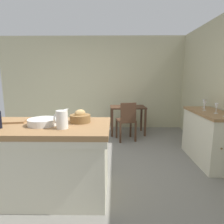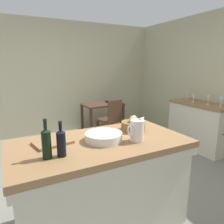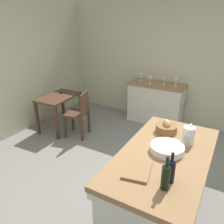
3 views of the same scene
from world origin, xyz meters
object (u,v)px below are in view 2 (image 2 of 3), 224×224
at_px(island_table, 101,181).
at_px(cutting_board, 53,142).
at_px(bread_basket, 133,125).
at_px(wine_bottle_dark, 61,142).
at_px(side_cabinet, 199,126).
at_px(pitcher, 137,130).
at_px(wooden_chair, 111,119).
at_px(wash_bowl, 104,137).
at_px(wine_bottle_amber, 46,143).
at_px(wine_glass_right, 187,94).
at_px(writing_desk, 103,109).
at_px(wine_glass_far_left, 221,100).
at_px(wine_glass_middle, 194,97).
at_px(wine_glass_left, 208,98).

bearing_deg(island_table, cutting_board, 161.92).
relative_size(bread_basket, wine_bottle_dark, 0.91).
bearing_deg(side_cabinet, pitcher, -153.24).
distance_m(wooden_chair, pitcher, 2.43).
distance_m(wash_bowl, wine_bottle_amber, 0.58).
distance_m(bread_basket, wine_glass_right, 2.47).
relative_size(writing_desk, wine_bottle_amber, 2.96).
bearing_deg(wine_glass_far_left, island_table, -167.31).
height_order(island_table, bread_basket, bread_basket).
relative_size(wooden_chair, wine_glass_middle, 5.90).
bearing_deg(bread_basket, pitcher, -117.12).
distance_m(wine_glass_middle, wine_glass_right, 0.28).
bearing_deg(wine_glass_middle, wash_bowl, -155.56).
relative_size(writing_desk, wine_glass_left, 5.58).
relative_size(wash_bowl, wine_bottle_amber, 1.13).
height_order(island_table, wine_glass_right, wine_glass_right).
bearing_deg(wine_glass_far_left, bread_basket, -168.14).
distance_m(writing_desk, wine_bottle_dark, 3.25).
relative_size(wooden_chair, wine_bottle_dark, 3.20).
bearing_deg(writing_desk, pitcher, -108.56).
bearing_deg(wine_bottle_dark, pitcher, 0.51).
xyz_separation_m(pitcher, wine_glass_right, (2.29, 1.53, -0.00)).
bearing_deg(wine_glass_right, pitcher, -146.35).
relative_size(side_cabinet, wine_glass_right, 7.34).
relative_size(wooden_chair, wine_bottle_amber, 2.90).
bearing_deg(wine_glass_middle, wooden_chair, 144.39).
bearing_deg(bread_basket, wine_bottle_dark, -160.94).
bearing_deg(pitcher, wine_bottle_dark, -179.49).
bearing_deg(island_table, wooden_chair, 60.23).
bearing_deg(island_table, pitcher, -27.58).
xyz_separation_m(wooden_chair, wine_glass_far_left, (1.38, -1.47, 0.52)).
xyz_separation_m(pitcher, wine_bottle_amber, (-0.82, 0.01, 0.02)).
xyz_separation_m(wooden_chair, wine_bottle_dark, (-1.58, -2.21, 0.52)).
relative_size(wooden_chair, wine_glass_left, 5.47).
bearing_deg(wine_glass_left, wine_glass_far_left, -86.98).
distance_m(wooden_chair, wine_glass_middle, 1.69).
height_order(wine_glass_left, wine_glass_right, wine_glass_left).
distance_m(wash_bowl, bread_basket, 0.45).
bearing_deg(bread_basket, wine_glass_right, 29.93).
distance_m(pitcher, wine_bottle_amber, 0.82).
bearing_deg(wine_glass_left, pitcher, -156.32).
bearing_deg(wooden_chair, wine_bottle_dark, -125.56).
distance_m(island_table, bread_basket, 0.67).
bearing_deg(side_cabinet, wine_glass_far_left, -88.70).
bearing_deg(wine_glass_far_left, pitcher, -161.94).
xyz_separation_m(wash_bowl, wine_glass_far_left, (2.52, 0.58, 0.07)).
bearing_deg(writing_desk, wine_bottle_amber, -122.40).
bearing_deg(wine_bottle_dark, island_table, 21.88).
bearing_deg(cutting_board, wine_glass_left, 13.04).
height_order(pitcher, wine_glass_left, pitcher).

